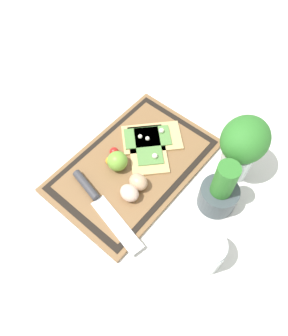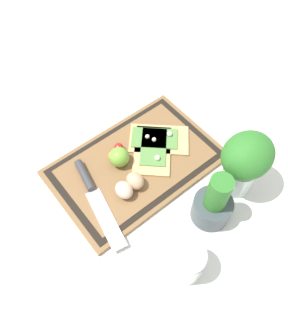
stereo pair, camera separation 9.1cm
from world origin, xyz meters
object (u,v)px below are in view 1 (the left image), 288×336
object	(u,v)px
knife	(95,197)
herb_glass	(242,146)
lime	(117,161)
cherry_tomato_yellow	(110,161)
egg_pink	(129,193)
egg_brown	(138,182)
pizza_slice_near	(151,137)
sauce_jar	(205,252)
herb_pot	(220,192)
pizza_slice_far	(149,149)
cherry_tomato_red	(114,152)

from	to	relation	value
knife	herb_glass	world-z (taller)	herb_glass
lime	cherry_tomato_yellow	world-z (taller)	lime
egg_pink	lime	distance (m)	0.10
egg_brown	cherry_tomato_yellow	size ratio (longest dim) A/B	2.20
pizza_slice_near	sauce_jar	size ratio (longest dim) A/B	1.95
knife	herb_pot	bearing A→B (deg)	129.15
egg_brown	cherry_tomato_yellow	world-z (taller)	egg_brown
pizza_slice_far	herb_glass	bearing A→B (deg)	116.23
knife	egg_brown	size ratio (longest dim) A/B	5.24
egg_pink	herb_pot	xyz separation A→B (m)	(-0.14, 0.18, 0.02)
lime	cherry_tomato_yellow	size ratio (longest dim) A/B	2.34
cherry_tomato_yellow	sauce_jar	size ratio (longest dim) A/B	0.24
cherry_tomato_red	herb_pot	world-z (taller)	herb_pot
pizza_slice_near	pizza_slice_far	distance (m)	0.04
herb_pot	sauce_jar	xyz separation A→B (m)	(0.15, 0.06, -0.02)
pizza_slice_far	cherry_tomato_yellow	xyz separation A→B (m)	(0.11, -0.06, 0.01)
cherry_tomato_yellow	sauce_jar	distance (m)	0.36
pizza_slice_far	herb_glass	xyz separation A→B (m)	(-0.11, 0.22, 0.10)
lime	herb_pot	world-z (taller)	herb_pot
knife	sauce_jar	size ratio (longest dim) A/B	2.74
egg_brown	herb_pot	size ratio (longest dim) A/B	0.30
lime	herb_glass	distance (m)	0.34
cherry_tomato_yellow	sauce_jar	bearing A→B (deg)	82.19
egg_brown	cherry_tomato_red	bearing A→B (deg)	-105.72
cherry_tomato_yellow	herb_glass	world-z (taller)	herb_glass
knife	lime	world-z (taller)	lime
pizza_slice_near	egg_brown	bearing A→B (deg)	27.69
pizza_slice_far	lime	world-z (taller)	lime
herb_pot	knife	bearing A→B (deg)	-50.85
pizza_slice_far	herb_glass	size ratio (longest dim) A/B	0.97
egg_pink	cherry_tomato_red	bearing A→B (deg)	-120.67
pizza_slice_near	egg_pink	xyz separation A→B (m)	(0.19, 0.08, 0.02)
pizza_slice_near	egg_pink	distance (m)	0.20
pizza_slice_near	sauce_jar	xyz separation A→B (m)	(0.19, 0.32, 0.02)
egg_pink	herb_glass	world-z (taller)	herb_glass
pizza_slice_near	egg_pink	size ratio (longest dim) A/B	3.73
lime	herb_glass	world-z (taller)	herb_glass
pizza_slice_near	egg_brown	size ratio (longest dim) A/B	3.73
pizza_slice_near	cherry_tomato_red	xyz separation A→B (m)	(0.11, -0.04, 0.01)
herb_pot	herb_glass	world-z (taller)	herb_glass
pizza_slice_far	herb_glass	world-z (taller)	herb_glass
egg_pink	cherry_tomato_yellow	xyz separation A→B (m)	(-0.04, -0.11, -0.01)
cherry_tomato_yellow	herb_pot	bearing A→B (deg)	108.28
pizza_slice_far	cherry_tomato_red	bearing A→B (deg)	-41.16
knife	herb_glass	distance (m)	0.41
egg_pink	pizza_slice_far	bearing A→B (deg)	-158.78
cherry_tomato_red	pizza_slice_far	bearing A→B (deg)	138.84
pizza_slice_near	herb_pot	distance (m)	0.27
pizza_slice_near	lime	bearing A→B (deg)	-3.05
cherry_tomato_yellow	herb_pot	xyz separation A→B (m)	(-0.10, 0.30, 0.03)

